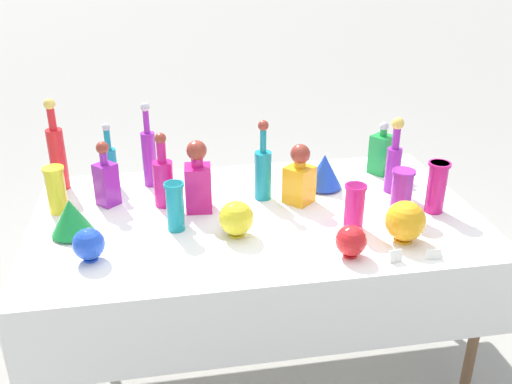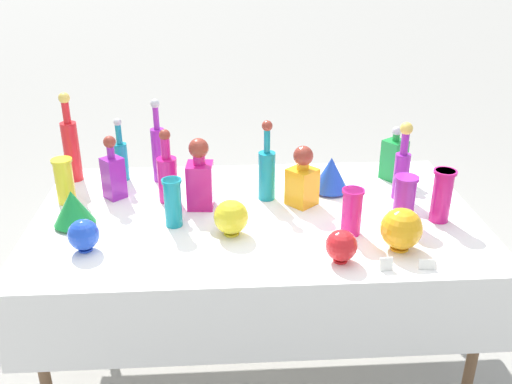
# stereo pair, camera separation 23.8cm
# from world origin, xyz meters

# --- Properties ---
(ground_plane) EXTENTS (40.00, 40.00, 0.00)m
(ground_plane) POSITION_xyz_m (0.00, 0.00, 0.00)
(ground_plane) COLOR gray
(display_table) EXTENTS (1.87, 1.09, 0.76)m
(display_table) POSITION_xyz_m (0.00, -0.04, 0.70)
(display_table) COLOR white
(display_table) RESTS_ON ground
(tall_bottle_0) EXTENTS (0.06, 0.06, 0.31)m
(tall_bottle_0) POSITION_xyz_m (-0.62, 0.40, 0.88)
(tall_bottle_0) COLOR teal
(tall_bottle_0) RESTS_ON display_table
(tall_bottle_1) EXTENTS (0.07, 0.07, 0.35)m
(tall_bottle_1) POSITION_xyz_m (0.65, 0.12, 0.91)
(tall_bottle_1) COLOR purple
(tall_bottle_1) RESTS_ON display_table
(tall_bottle_2) EXTENTS (0.08, 0.08, 0.36)m
(tall_bottle_2) POSITION_xyz_m (0.06, 0.14, 0.90)
(tall_bottle_2) COLOR teal
(tall_bottle_2) RESTS_ON display_table
(tall_bottle_3) EXTENTS (0.08, 0.08, 0.43)m
(tall_bottle_3) POSITION_xyz_m (-0.85, 0.41, 0.93)
(tall_bottle_3) COLOR red
(tall_bottle_3) RESTS_ON display_table
(tall_bottle_4) EXTENTS (0.09, 0.09, 0.33)m
(tall_bottle_4) POSITION_xyz_m (-0.38, 0.15, 0.89)
(tall_bottle_4) COLOR #C61972
(tall_bottle_4) RESTS_ON display_table
(tall_bottle_5) EXTENTS (0.06, 0.06, 0.40)m
(tall_bottle_5) POSITION_xyz_m (-0.44, 0.38, 0.92)
(tall_bottle_5) COLOR purple
(tall_bottle_5) RESTS_ON display_table
(square_decanter_0) EXTENTS (0.15, 0.15, 0.27)m
(square_decanter_0) POSITION_xyz_m (0.21, 0.08, 0.88)
(square_decanter_0) COLOR orange
(square_decanter_0) RESTS_ON display_table
(square_decanter_1) EXTENTS (0.13, 0.13, 0.26)m
(square_decanter_1) POSITION_xyz_m (0.68, 0.33, 0.87)
(square_decanter_1) COLOR #198C38
(square_decanter_1) RESTS_ON display_table
(square_decanter_2) EXTENTS (0.11, 0.11, 0.29)m
(square_decanter_2) POSITION_xyz_m (-0.62, 0.20, 0.88)
(square_decanter_2) COLOR purple
(square_decanter_2) RESTS_ON display_table
(square_decanter_3) EXTENTS (0.12, 0.12, 0.31)m
(square_decanter_3) POSITION_xyz_m (-0.23, 0.08, 0.90)
(square_decanter_3) COLOR #C61972
(square_decanter_3) RESTS_ON display_table
(slender_vase_0) EXTENTS (0.08, 0.08, 0.20)m
(slender_vase_0) POSITION_xyz_m (-0.34, -0.08, 0.87)
(slender_vase_0) COLOR teal
(slender_vase_0) RESTS_ON display_table
(slender_vase_1) EXTENTS (0.09, 0.09, 0.19)m
(slender_vase_1) POSITION_xyz_m (0.36, -0.20, 0.86)
(slender_vase_1) COLOR #C61972
(slender_vase_1) RESTS_ON display_table
(slender_vase_2) EXTENTS (0.10, 0.10, 0.20)m
(slender_vase_2) POSITION_xyz_m (0.60, -0.11, 0.87)
(slender_vase_2) COLOR purple
(slender_vase_2) RESTS_ON display_table
(slender_vase_3) EXTENTS (0.09, 0.09, 0.22)m
(slender_vase_3) POSITION_xyz_m (0.75, -0.11, 0.88)
(slender_vase_3) COLOR #C61972
(slender_vase_3) RESTS_ON display_table
(slender_vase_4) EXTENTS (0.09, 0.09, 0.20)m
(slender_vase_4) POSITION_xyz_m (-0.83, 0.16, 0.87)
(slender_vase_4) COLOR yellow
(slender_vase_4) RESTS_ON display_table
(fluted_vase_0) EXTENTS (0.17, 0.17, 0.15)m
(fluted_vase_0) POSITION_xyz_m (-0.74, -0.06, 0.84)
(fluted_vase_0) COLOR #198C38
(fluted_vase_0) RESTS_ON display_table
(fluted_vase_1) EXTENTS (0.17, 0.17, 0.17)m
(fluted_vase_1) POSITION_xyz_m (0.35, 0.20, 0.85)
(fluted_vase_1) COLOR blue
(fluted_vase_1) RESTS_ON display_table
(round_bowl_0) EXTENTS (0.12, 0.12, 0.13)m
(round_bowl_0) POSITION_xyz_m (-0.66, -0.26, 0.83)
(round_bowl_0) COLOR blue
(round_bowl_0) RESTS_ON display_table
(round_bowl_1) EXTENTS (0.12, 0.12, 0.12)m
(round_bowl_1) POSITION_xyz_m (0.28, -0.40, 0.83)
(round_bowl_1) COLOR red
(round_bowl_1) RESTS_ON display_table
(round_bowl_2) EXTENTS (0.14, 0.14, 0.15)m
(round_bowl_2) POSITION_xyz_m (-0.11, -0.17, 0.84)
(round_bowl_2) COLOR yellow
(round_bowl_2) RESTS_ON display_table
(round_bowl_3) EXTENTS (0.16, 0.16, 0.17)m
(round_bowl_3) POSITION_xyz_m (0.52, -0.33, 0.85)
(round_bowl_3) COLOR orange
(round_bowl_3) RESTS_ON display_table
(price_tag_left) EXTENTS (0.06, 0.02, 0.04)m
(price_tag_left) POSITION_xyz_m (0.58, -0.47, 0.78)
(price_tag_left) COLOR white
(price_tag_left) RESTS_ON display_table
(price_tag_center) EXTENTS (0.05, 0.02, 0.05)m
(price_tag_center) POSITION_xyz_m (0.43, -0.47, 0.78)
(price_tag_center) COLOR white
(price_tag_center) RESTS_ON display_table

